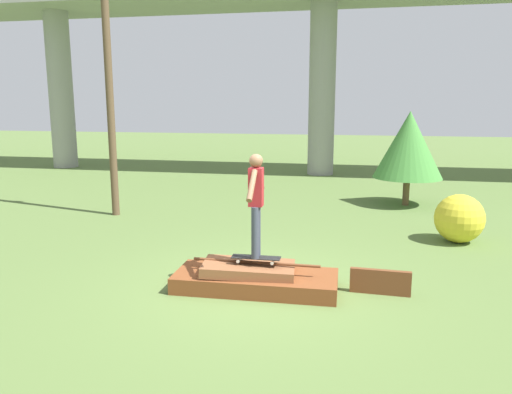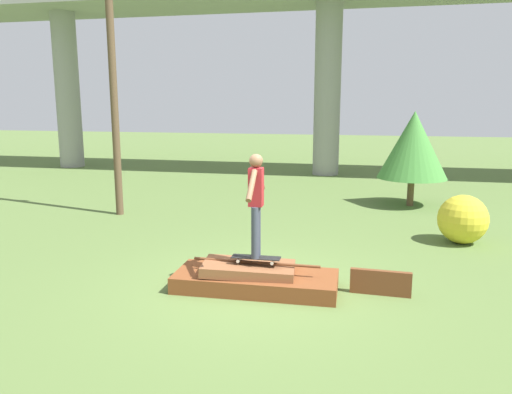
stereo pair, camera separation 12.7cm
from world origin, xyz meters
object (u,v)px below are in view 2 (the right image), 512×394
object	(u,v)px
skater	(256,198)
utility_pole	(113,85)
skateboard	(256,258)
tree_behind_left	(413,145)
bush_yellow_flowering	(463,219)

from	to	relation	value
skater	utility_pole	distance (m)	7.07
skateboard	skater	bearing A→B (deg)	26.57
tree_behind_left	utility_pole	bearing A→B (deg)	-159.36
skater	utility_pole	size ratio (longest dim) A/B	0.25
utility_pole	bush_yellow_flowering	bearing A→B (deg)	-6.49
skater	utility_pole	bearing A→B (deg)	136.21
bush_yellow_flowering	tree_behind_left	bearing A→B (deg)	101.16
skater	bush_yellow_flowering	bearing A→B (deg)	44.32
skateboard	skater	distance (m)	0.99
skater	tree_behind_left	size ratio (longest dim) A/B	0.60
skater	bush_yellow_flowering	xyz separation A→B (m)	(3.81, 3.72, -1.01)
skateboard	tree_behind_left	xyz separation A→B (m)	(3.02, 7.69, 1.25)
skater	utility_pole	world-z (taller)	utility_pole
skater	bush_yellow_flowering	world-z (taller)	skater
skater	tree_behind_left	xyz separation A→B (m)	(3.02, 7.69, 0.26)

